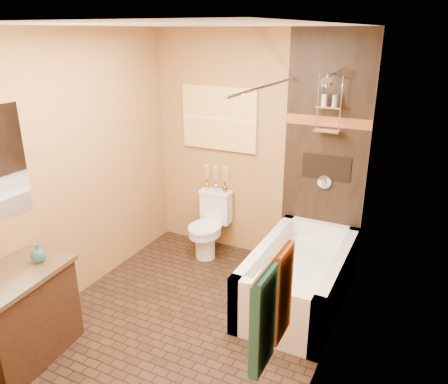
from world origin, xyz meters
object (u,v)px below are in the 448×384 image
Objects in this scene: sunset_painting at (219,118)px; toilet at (210,224)px; bathtub at (299,281)px; vanity at (19,317)px.

sunset_painting is 1.21m from toilet.
sunset_painting is at bearing 88.96° from toilet.
bathtub is 1.32m from toilet.
toilet reaches higher than bathtub.
bathtub is 2.06× the size of toilet.
bathtub is at bearing 39.51° from vanity.
toilet is 0.80× the size of vanity.
sunset_painting is at bearing 149.31° from bathtub.
sunset_painting reaches higher than toilet.
vanity is at bearing -101.63° from sunset_painting.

